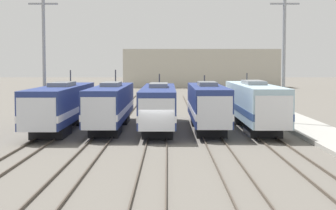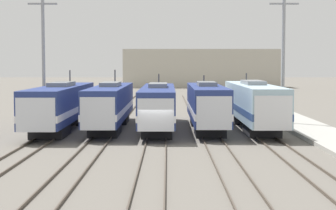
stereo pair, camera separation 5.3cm
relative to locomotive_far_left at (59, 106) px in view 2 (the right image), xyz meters
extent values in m
plane|color=#666059|center=(8.42, -8.21, -2.14)|extent=(400.00, 400.00, 0.00)
cube|color=#4C4238|center=(-0.72, -8.21, -2.06)|extent=(0.07, 120.00, 0.15)
cube|color=#4C4238|center=(0.72, -8.21, -2.06)|extent=(0.07, 120.00, 0.15)
cube|color=#4C4238|center=(3.49, -8.21, -2.06)|extent=(0.07, 120.00, 0.15)
cube|color=#4C4238|center=(4.93, -8.21, -2.06)|extent=(0.07, 120.00, 0.15)
cube|color=#4C4238|center=(7.70, -8.21, -2.06)|extent=(0.07, 120.00, 0.15)
cube|color=#4C4238|center=(9.13, -8.21, -2.06)|extent=(0.07, 120.00, 0.15)
cube|color=#4C4238|center=(11.91, -8.21, -2.06)|extent=(0.07, 120.00, 0.15)
cube|color=#4C4238|center=(13.34, -8.21, -2.06)|extent=(0.07, 120.00, 0.15)
cube|color=#4C4238|center=(16.11, -8.21, -2.06)|extent=(0.07, 120.00, 0.15)
cube|color=#4C4238|center=(17.55, -8.21, -2.06)|extent=(0.07, 120.00, 0.15)
cube|color=black|center=(0.00, -4.26, -1.66)|extent=(2.57, 4.26, 0.95)
cube|color=black|center=(0.00, 5.44, -1.66)|extent=(2.57, 4.26, 0.95)
cube|color=navy|center=(0.00, 0.59, 0.24)|extent=(3.02, 19.39, 2.85)
cube|color=silver|center=(0.00, 0.59, -0.33)|extent=(3.06, 19.43, 0.51)
cube|color=silver|center=(0.00, -8.00, 0.02)|extent=(2.78, 2.40, 2.42)
cube|color=black|center=(0.00, -9.12, 0.55)|extent=(2.36, 0.08, 0.68)
cube|color=slate|center=(0.00, 0.59, 1.83)|extent=(1.66, 4.85, 0.35)
cylinder|color=#38383D|center=(0.00, 4.85, 2.33)|extent=(0.12, 0.12, 1.34)
cube|color=black|center=(4.21, -3.34, -1.66)|extent=(2.34, 4.12, 0.95)
cube|color=black|center=(4.21, 6.02, -1.66)|extent=(2.34, 4.12, 0.95)
cube|color=navy|center=(4.21, 1.34, 0.22)|extent=(2.75, 18.72, 2.82)
cube|color=silver|center=(4.21, 1.34, -0.34)|extent=(2.79, 18.76, 0.51)
cube|color=silver|center=(4.21, -7.20, 0.01)|extent=(2.53, 1.83, 2.40)
cube|color=black|center=(4.21, -8.04, 0.54)|extent=(2.15, 0.08, 0.67)
cube|color=slate|center=(4.21, 1.34, 1.81)|extent=(1.51, 4.68, 0.35)
cylinder|color=#38383D|center=(4.21, 5.46, 2.33)|extent=(0.12, 0.12, 1.40)
cube|color=black|center=(8.42, -4.03, -1.66)|extent=(2.41, 4.10, 0.95)
cube|color=black|center=(8.42, 5.30, -1.66)|extent=(2.41, 4.10, 0.95)
cube|color=navy|center=(8.42, 0.64, 0.19)|extent=(2.83, 18.65, 2.76)
cube|color=silver|center=(8.42, 0.64, -0.36)|extent=(2.87, 18.69, 0.50)
cube|color=silver|center=(8.42, -7.79, -0.02)|extent=(2.60, 1.99, 2.34)
cube|color=black|center=(8.42, -8.71, 0.50)|extent=(2.21, 0.08, 0.66)
cube|color=slate|center=(8.42, 0.64, 1.74)|extent=(1.56, 4.66, 0.35)
cylinder|color=#38383D|center=(8.42, 4.74, 2.11)|extent=(0.12, 0.12, 1.09)
cube|color=black|center=(12.62, -3.74, -1.66)|extent=(2.37, 3.59, 0.95)
cube|color=black|center=(12.62, 4.43, -1.66)|extent=(2.37, 3.59, 0.95)
cube|color=navy|center=(12.62, 0.34, 0.25)|extent=(2.79, 16.34, 2.89)
cube|color=silver|center=(12.62, 0.34, -0.32)|extent=(2.83, 16.38, 0.52)
cube|color=silver|center=(12.62, -6.99, 0.04)|extent=(2.57, 1.88, 2.46)
cube|color=black|center=(12.62, -7.84, 0.58)|extent=(2.18, 0.08, 0.69)
cube|color=slate|center=(12.62, 0.34, 1.87)|extent=(1.53, 4.08, 0.35)
cylinder|color=#38383D|center=(12.62, 3.94, 2.12)|extent=(0.12, 0.12, 0.85)
cube|color=#232326|center=(16.83, -3.33, -1.66)|extent=(2.52, 4.27, 0.95)
cube|color=#232326|center=(16.83, 6.36, -1.66)|extent=(2.52, 4.27, 0.95)
cube|color=#9EBCCC|center=(16.83, 1.52, 0.29)|extent=(2.97, 19.39, 2.96)
cube|color=navy|center=(16.83, 1.52, -0.30)|extent=(3.01, 19.43, 0.53)
cube|color=silver|center=(16.83, -7.17, 0.07)|extent=(2.73, 2.21, 2.52)
cube|color=black|center=(16.83, -8.20, 0.62)|extent=(2.32, 0.08, 0.70)
cube|color=gray|center=(16.83, 1.52, 1.95)|extent=(1.63, 4.85, 0.35)
cylinder|color=#38383D|center=(16.83, 5.78, 2.24)|extent=(0.12, 0.12, 0.94)
cylinder|color=gray|center=(-2.12, 3.23, 4.21)|extent=(0.30, 0.30, 12.70)
cube|color=gray|center=(-2.12, 3.23, 9.04)|extent=(2.67, 0.16, 0.16)
cylinder|color=gray|center=(19.83, 3.23, 4.21)|extent=(0.30, 0.30, 12.70)
cube|color=gray|center=(19.83, 3.23, 9.04)|extent=(2.67, 0.16, 0.16)
cube|color=#B2AD9E|center=(17.31, 90.00, 2.50)|extent=(37.61, 9.63, 9.27)
camera|label=1|loc=(9.23, -48.21, 3.59)|focal=60.00mm
camera|label=2|loc=(9.28, -48.21, 3.59)|focal=60.00mm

